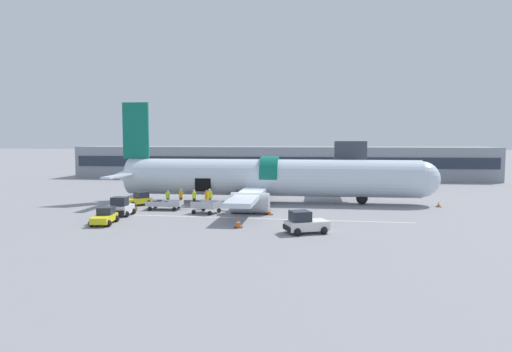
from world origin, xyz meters
TOP-DOWN VIEW (x-y plane):
  - ground_plane at (0.00, 0.00)m, footprint 500.00×500.00m
  - apron_marking_line at (2.10, -4.07)m, footprint 24.93×0.95m
  - terminal_strip at (0.00, 36.87)m, footprint 71.14×9.25m
  - jet_bridge_stub at (10.13, 12.83)m, footprint 3.48×11.63m
  - airplane at (1.04, 6.05)m, footprint 35.70×27.87m
  - baggage_tug_lead at (-11.81, 2.04)m, footprint 2.83×3.00m
  - baggage_tug_mid at (-10.57, -8.16)m, footprint 2.14×3.38m
  - baggage_tug_rear at (5.61, -9.64)m, footprint 3.48×2.78m
  - baggage_tug_spare at (-10.90, -4.25)m, footprint 2.05×2.41m
  - baggage_cart_loading at (-8.22, -0.23)m, footprint 4.33×2.22m
  - baggage_cart_queued at (-3.56, -1.90)m, footprint 3.43×2.57m
  - ground_crew_loader_a at (-4.27, 2.00)m, footprint 0.59×0.59m
  - ground_crew_loader_b at (-4.31, 0.91)m, footprint 0.55×0.63m
  - ground_crew_driver at (-8.85, 2.61)m, footprint 0.52×0.47m
  - ground_crew_supervisor at (-5.98, 2.37)m, footprint 0.54×0.54m
  - ground_crew_helper at (-7.42, 2.45)m, footprint 0.49×0.62m
  - suitcase_on_tarmac_spare at (-10.72, -1.51)m, footprint 0.43×0.36m
  - safety_cone_nose at (18.75, 5.00)m, footprint 0.51×0.51m
  - safety_cone_engine_left at (0.42, -8.22)m, footprint 0.64×0.64m
  - safety_cone_wingtip at (2.25, -1.97)m, footprint 0.57×0.57m
  - safety_cone_tail at (-15.22, 5.06)m, footprint 0.59×0.59m

SIDE VIEW (x-z plane):
  - ground_plane at x=0.00m, z-range 0.00..0.00m
  - apron_marking_line at x=2.10m, z-range 0.00..0.01m
  - suitcase_on_tarmac_spare at x=-10.72m, z-range -0.05..0.54m
  - safety_cone_nose at x=18.75m, z-range -0.02..0.53m
  - safety_cone_wingtip at x=2.25m, z-range -0.02..0.54m
  - safety_cone_tail at x=-15.22m, z-range -0.02..0.55m
  - safety_cone_engine_left at x=0.42m, z-range -0.02..0.74m
  - baggage_cart_loading at x=-8.22m, z-range -0.02..0.90m
  - baggage_cart_queued at x=-3.56m, z-range -0.01..1.12m
  - baggage_tug_mid at x=-10.57m, z-range -0.08..1.25m
  - baggage_tug_lead at x=-11.81m, z-range -0.09..1.30m
  - baggage_tug_rear at x=5.61m, z-range -0.11..1.54m
  - baggage_tug_spare at x=-10.90m, z-range -0.14..1.58m
  - ground_crew_driver at x=-8.85m, z-range 0.04..1.58m
  - ground_crew_supervisor at x=-5.98m, z-range 0.04..1.73m
  - ground_crew_helper at x=-7.42m, z-range 0.05..1.82m
  - ground_crew_loader_b at x=-4.31m, z-range 0.05..1.88m
  - ground_crew_loader_a at x=-4.27m, z-range 0.05..1.90m
  - airplane at x=1.04m, z-range -2.81..8.10m
  - terminal_strip at x=0.00m, z-range 0.00..5.49m
  - jet_bridge_stub at x=10.13m, z-range 1.67..8.30m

